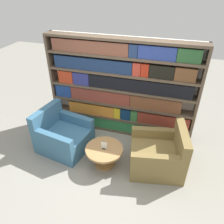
# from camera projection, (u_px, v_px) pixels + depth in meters

# --- Properties ---
(ground_plane) EXTENTS (14.00, 14.00, 0.00)m
(ground_plane) POSITION_uv_depth(u_px,v_px,m) (103.00, 168.00, 4.08)
(ground_plane) COLOR gray
(bookshelf) EXTENTS (3.08, 0.30, 2.09)m
(bookshelf) POSITION_uv_depth(u_px,v_px,m) (121.00, 89.00, 4.51)
(bookshelf) COLOR silver
(bookshelf) RESTS_ON ground_plane
(armchair_left) EXTENTS (1.06, 0.99, 0.85)m
(armchair_left) POSITION_uv_depth(u_px,v_px,m) (63.00, 136.00, 4.42)
(armchair_left) COLOR #386684
(armchair_left) RESTS_ON ground_plane
(armchair_right) EXTENTS (1.07, 1.00, 0.85)m
(armchair_right) POSITION_uv_depth(u_px,v_px,m) (159.00, 155.00, 3.96)
(armchair_right) COLOR olive
(armchair_right) RESTS_ON ground_plane
(coffee_table) EXTENTS (0.69, 0.69, 0.39)m
(coffee_table) POSITION_uv_depth(u_px,v_px,m) (104.00, 153.00, 4.01)
(coffee_table) COLOR #AD7F4C
(coffee_table) RESTS_ON ground_plane
(table_sign) EXTENTS (0.11, 0.06, 0.14)m
(table_sign) POSITION_uv_depth(u_px,v_px,m) (104.00, 146.00, 3.92)
(table_sign) COLOR black
(table_sign) RESTS_ON coffee_table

